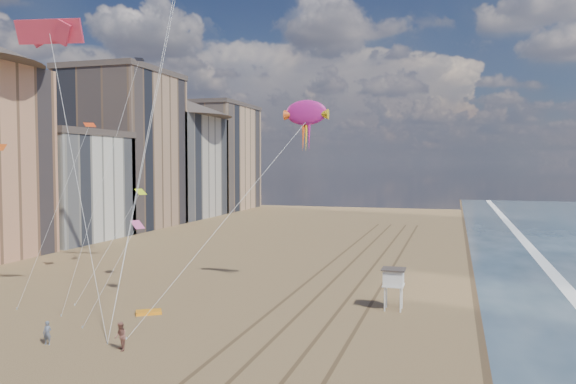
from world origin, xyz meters
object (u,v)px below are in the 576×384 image
at_px(lifeguard_stand, 393,278).
at_px(kite_flyer_a, 47,333).
at_px(show_kite, 306,113).
at_px(kite_flyer_b, 120,337).
at_px(grounded_kite, 149,312).

distance_m(lifeguard_stand, kite_flyer_a, 25.96).
bearing_deg(show_kite, kite_flyer_b, -111.70).
distance_m(lifeguard_stand, kite_flyer_b, 21.69).
distance_m(lifeguard_stand, show_kite, 16.44).
relative_size(grounded_kite, kite_flyer_a, 1.25).
bearing_deg(grounded_kite, kite_flyer_b, -103.33).
relative_size(lifeguard_stand, show_kite, 0.14).
bearing_deg(lifeguard_stand, kite_flyer_b, -136.15).
bearing_deg(kite_flyer_a, show_kite, 48.34).
relative_size(lifeguard_stand, kite_flyer_b, 1.84).
height_order(lifeguard_stand, kite_flyer_a, lifeguard_stand).
bearing_deg(kite_flyer_b, kite_flyer_a, -128.34).
xyz_separation_m(lifeguard_stand, kite_flyer_a, (-20.88, -15.31, -1.83)).
height_order(kite_flyer_a, kite_flyer_b, kite_flyer_b).
bearing_deg(lifeguard_stand, grounded_kite, -160.12).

